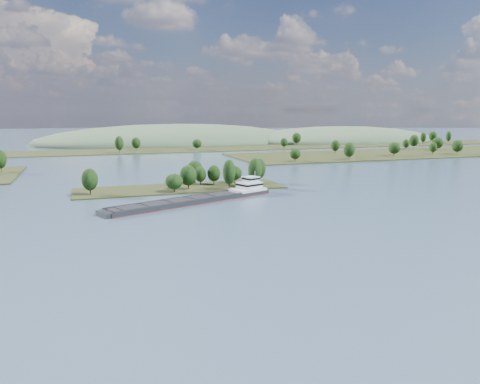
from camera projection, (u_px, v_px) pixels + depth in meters
name	position (u px, v px, depth m)	size (l,w,h in m)	color
ground	(214.00, 215.00, 170.60)	(1800.00, 1800.00, 0.00)	#3D586A
tree_island	(194.00, 180.00, 226.87)	(100.00, 30.05, 15.45)	#252D14
right_bank	(412.00, 152.00, 411.00)	(320.00, 90.00, 15.13)	#252D14
back_shoreline	(141.00, 150.00, 433.96)	(900.00, 60.00, 16.00)	#252D14
hill_east	(340.00, 141.00, 579.41)	(260.00, 140.00, 36.00)	#425A3E
hill_west	(176.00, 143.00, 543.97)	(320.00, 160.00, 44.00)	#425A3E
cargo_barge	(203.00, 198.00, 195.87)	(77.13, 38.93, 10.76)	black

